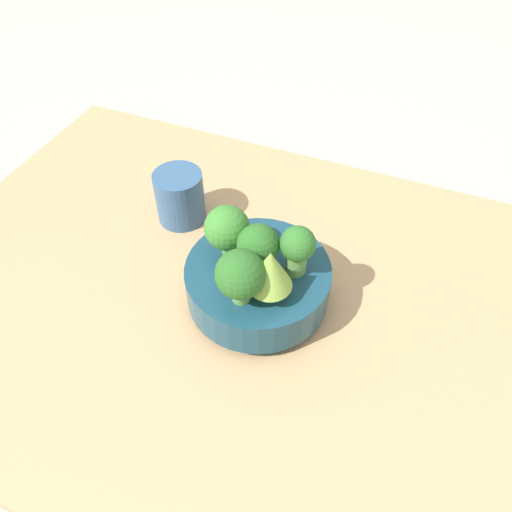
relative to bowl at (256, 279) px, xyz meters
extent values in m
plane|color=#ADA89E|center=(0.00, 0.00, -0.07)|extent=(6.00, 6.00, 0.00)
cube|color=tan|center=(0.00, 0.00, -0.06)|extent=(1.16, 0.78, 0.03)
cylinder|color=navy|center=(0.00, 0.00, -0.04)|extent=(0.10, 0.10, 0.01)
cylinder|color=navy|center=(0.00, 0.00, 0.00)|extent=(0.22, 0.22, 0.06)
cylinder|color=#6BA34C|center=(0.00, 0.00, 0.05)|extent=(0.03, 0.03, 0.03)
sphere|color=#286023|center=(0.00, 0.00, 0.08)|extent=(0.06, 0.06, 0.06)
cylinder|color=#7AB256|center=(0.04, -0.04, 0.04)|extent=(0.02, 0.02, 0.02)
cone|color=#84AD47|center=(0.04, -0.04, 0.09)|extent=(0.06, 0.06, 0.06)
cylinder|color=#609347|center=(0.00, -0.06, 0.05)|extent=(0.03, 0.03, 0.03)
sphere|color=#286023|center=(0.00, -0.06, 0.08)|extent=(0.07, 0.07, 0.07)
cylinder|color=#609347|center=(0.06, 0.01, 0.05)|extent=(0.03, 0.03, 0.04)
sphere|color=#2D6B28|center=(0.06, 0.01, 0.09)|extent=(0.05, 0.05, 0.05)
cylinder|color=#6BA34C|center=(-0.05, 0.01, 0.04)|extent=(0.02, 0.02, 0.02)
sphere|color=#387A2D|center=(-0.05, 0.01, 0.08)|extent=(0.07, 0.07, 0.07)
cylinder|color=#33567F|center=(-0.19, 0.12, 0.01)|extent=(0.09, 0.09, 0.09)
camera|label=1|loc=(0.19, -0.45, 0.57)|focal=35.00mm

